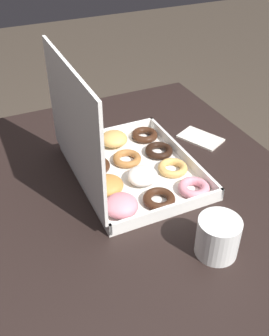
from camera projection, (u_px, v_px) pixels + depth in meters
ground_plane at (132, 331)px, 1.47m from camera, size 8.00×8.00×0.00m
dining_table at (132, 212)px, 1.11m from camera, size 1.06×0.90×0.70m
donut_box at (119, 160)px, 1.06m from camera, size 0.41×0.32×0.35m
coffee_mug at (218, 236)px, 0.84m from camera, size 0.09×0.09×0.09m
paper_napkin at (200, 138)px, 1.25m from camera, size 0.15×0.13×0.01m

